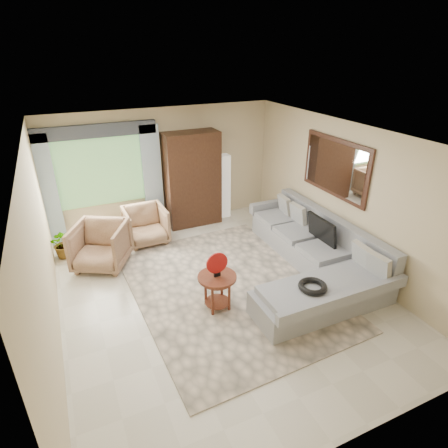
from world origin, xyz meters
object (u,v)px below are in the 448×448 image
floor_lamp (224,186)px  tv_screen (322,230)px  armoire (192,179)px  coffee_table (217,291)px  sectional_sofa (314,259)px  armchair_left (100,246)px  armchair_right (146,225)px  potted_plant (64,243)px

floor_lamp → tv_screen: bearing=-75.8°
armoire → floor_lamp: armoire is taller
coffee_table → armoire: armoire is taller
sectional_sofa → armchair_left: (-3.45, 1.81, 0.14)m
armchair_left → floor_lamp: size_ratio=0.62×
armchair_right → armchair_left: bearing=-150.3°
armchair_right → armoire: (1.23, 0.50, 0.67)m
armchair_right → floor_lamp: 2.14m
coffee_table → armchair_left: bearing=125.6°
sectional_sofa → armoire: armoire is taller
sectional_sofa → potted_plant: (-4.06, 2.47, 0.01)m
coffee_table → armchair_left: 2.51m
armchair_right → floor_lamp: floor_lamp is taller
armoire → floor_lamp: size_ratio=1.40×
coffee_table → armchair_right: size_ratio=0.71×
tv_screen → armchair_right: bearing=141.0°
sectional_sofa → armchair_left: bearing=152.3°
tv_screen → coffee_table: tv_screen is taller
armchair_right → potted_plant: size_ratio=1.42×
tv_screen → armchair_right: (-2.73, 2.21, -0.34)m
coffee_table → armoire: bearing=76.4°
sectional_sofa → potted_plant: size_ratio=5.85×
armchair_left → potted_plant: (-0.61, 0.66, -0.13)m
tv_screen → floor_lamp: bearing=104.2°
tv_screen → armchair_left: (-3.72, 1.62, -0.30)m
armchair_left → armoire: size_ratio=0.44×
armchair_right → armoire: armoire is taller
armoire → armchair_left: bearing=-153.8°
sectional_sofa → coffee_table: sectional_sofa is taller
armchair_left → potted_plant: size_ratio=1.57×
armchair_left → coffee_table: bearing=-25.9°
coffee_table → armoire: 3.30m
sectional_sofa → floor_lamp: bearing=98.3°
tv_screen → armchair_left: bearing=156.4°
sectional_sofa → potted_plant: bearing=148.7°
armchair_right → potted_plant: (-1.60, 0.07, -0.09)m
armchair_right → coffee_table: bearing=-81.2°
floor_lamp → sectional_sofa: bearing=-81.7°
tv_screen → armoire: 3.11m
armoire → armchair_right: bearing=-158.0°
armchair_right → floor_lamp: size_ratio=0.56×
coffee_table → tv_screen: bearing=10.5°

